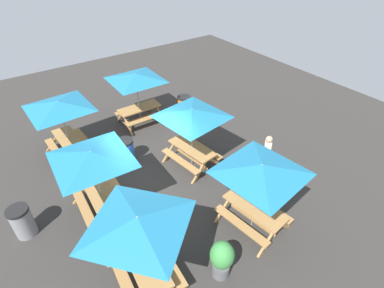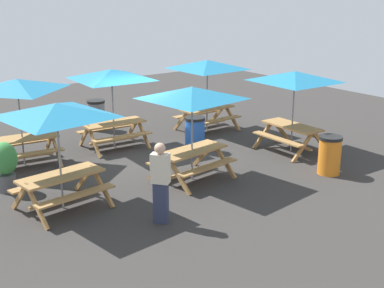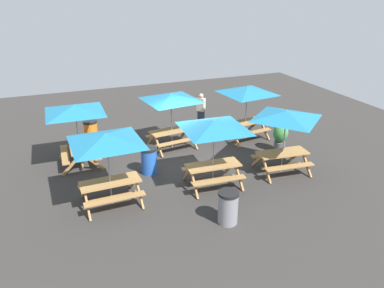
{
  "view_description": "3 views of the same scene",
  "coord_description": "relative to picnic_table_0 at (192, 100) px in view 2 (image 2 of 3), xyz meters",
  "views": [
    {
      "loc": [
        -6.94,
        3.22,
        7.09
      ],
      "look_at": [
        -0.05,
        -1.69,
        0.9
      ],
      "focal_mm": 28.0,
      "sensor_mm": 36.0,
      "label": 1
    },
    {
      "loc": [
        -7.33,
        -11.65,
        4.62
      ],
      "look_at": [
        -0.05,
        -1.69,
        0.9
      ],
      "focal_mm": 50.0,
      "sensor_mm": 36.0,
      "label": 2
    },
    {
      "loc": [
        4.32,
        11.82,
        6.22
      ],
      "look_at": [
        -0.18,
        0.25,
        0.9
      ],
      "focal_mm": 35.0,
      "sensor_mm": 36.0,
      "label": 3
    }
  ],
  "objects": [
    {
      "name": "picnic_table_4",
      "position": [
        3.08,
        3.4,
        0.0
      ],
      "size": [
        2.83,
        2.83,
        2.34
      ],
      "rotation": [
        0.0,
        0.0,
        0.04
      ],
      "color": "#A87A44",
      "rests_on": "ground"
    },
    {
      "name": "trash_bin_blue",
      "position": [
        1.47,
        1.87,
        -1.49
      ],
      "size": [
        0.59,
        0.59,
        0.98
      ],
      "color": "blue",
      "rests_on": "ground"
    },
    {
      "name": "picnic_table_1",
      "position": [
        -3.28,
        0.19,
        0.0
      ],
      "size": [
        2.8,
        2.8,
        2.34
      ],
      "rotation": [
        0.0,
        0.0,
        0.13
      ],
      "color": "#A87A44",
      "rests_on": "ground"
    },
    {
      "name": "picnic_table_0",
      "position": [
        0.0,
        0.0,
        0.0
      ],
      "size": [
        2.8,
        2.8,
        2.34
      ],
      "rotation": [
        0.0,
        0.0,
        0.14
      ],
      "color": "#A87A44",
      "rests_on": "ground"
    },
    {
      "name": "person_standing",
      "position": [
        -1.97,
        -1.64,
        -1.1
      ],
      "size": [
        0.4,
        0.42,
        1.67
      ],
      "rotation": [
        0.0,
        0.0,
        5.4
      ],
      "color": "#2D334C",
      "rests_on": "ground"
    },
    {
      "name": "picnic_table_3",
      "position": [
        -0.27,
        3.48,
        0.0
      ],
      "size": [
        2.83,
        2.83,
        2.34
      ],
      "rotation": [
        0.0,
        0.0,
        -0.05
      ],
      "color": "#A87A44",
      "rests_on": "ground"
    },
    {
      "name": "picnic_table_5",
      "position": [
        3.66,
        0.19,
        0.0
      ],
      "size": [
        2.83,
        2.83,
        2.34
      ],
      "rotation": [
        0.0,
        0.0,
        1.56
      ],
      "color": "#A87A44",
      "rests_on": "ground"
    },
    {
      "name": "ground_plane",
      "position": [
        0.05,
        1.69,
        -1.99
      ],
      "size": [
        24.5,
        24.5,
        0.0
      ],
      "primitive_type": "plane",
      "color": "#33302D",
      "rests_on": "ground"
    },
    {
      "name": "picnic_table_2",
      "position": [
        -2.96,
        3.48,
        0.0
      ],
      "size": [
        2.17,
        2.17,
        2.34
      ],
      "rotation": [
        0.0,
        0.0,
        -0.09
      ],
      "color": "#A87A44",
      "rests_on": "ground"
    },
    {
      "name": "potted_plant_0",
      "position": [
        -3.92,
        1.91,
        -1.33
      ],
      "size": [
        0.59,
        0.59,
        1.17
      ],
      "color": "#59595B",
      "rests_on": "ground"
    },
    {
      "name": "trash_bin_orange",
      "position": [
        3.02,
        -1.72,
        -1.49
      ],
      "size": [
        0.59,
        0.59,
        0.98
      ],
      "color": "orange",
      "rests_on": "ground"
    },
    {
      "name": "trash_bin_gray",
      "position": [
        0.22,
        5.6,
        -1.49
      ],
      "size": [
        0.59,
        0.59,
        0.98
      ],
      "color": "gray",
      "rests_on": "ground"
    }
  ]
}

